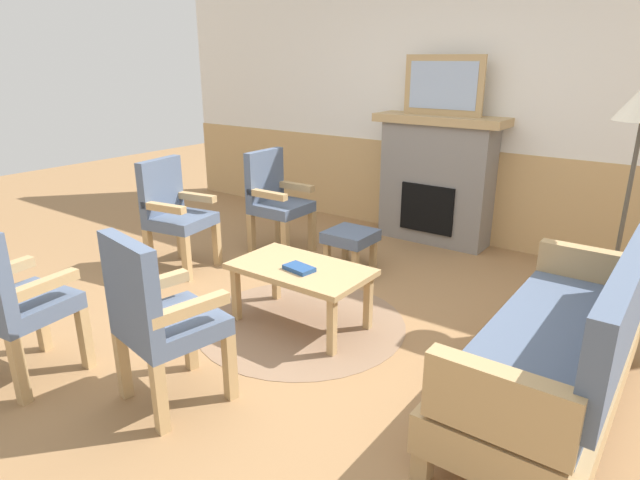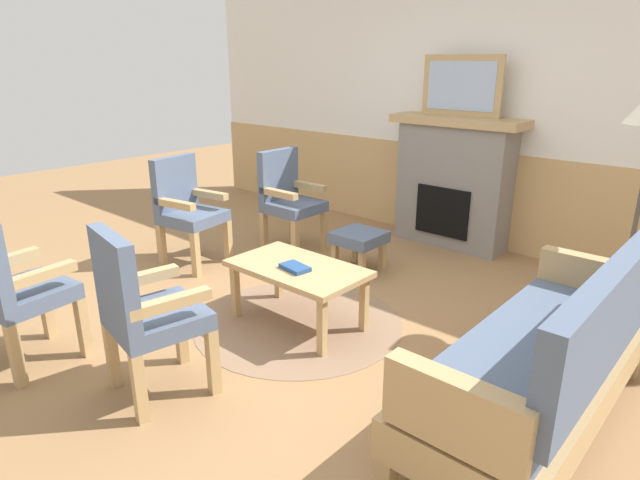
{
  "view_description": "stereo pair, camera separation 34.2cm",
  "coord_description": "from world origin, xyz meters",
  "px_view_note": "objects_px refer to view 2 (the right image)",
  "views": [
    {
      "loc": [
        2.18,
        -2.64,
        1.81
      ],
      "look_at": [
        0.0,
        0.35,
        0.55
      ],
      "focal_mm": 30.08,
      "sensor_mm": 36.0,
      "label": 1
    },
    {
      "loc": [
        2.44,
        -2.42,
        1.81
      ],
      "look_at": [
        0.0,
        0.35,
        0.55
      ],
      "focal_mm": 30.08,
      "sensor_mm": 36.0,
      "label": 2
    }
  ],
  "objects_px": {
    "fireplace": "(454,181)",
    "coffee_table": "(298,273)",
    "framed_picture": "(461,86)",
    "armchair_near_fireplace": "(187,206)",
    "book_on_table": "(295,267)",
    "armchair_front_left": "(11,285)",
    "couch": "(545,359)",
    "armchair_front_center": "(143,307)",
    "armchair_by_window_left": "(288,197)",
    "footstool": "(359,240)"
  },
  "relations": [
    {
      "from": "fireplace",
      "to": "coffee_table",
      "type": "xyz_separation_m",
      "value": [
        0.04,
        -2.28,
        -0.27
      ]
    },
    {
      "from": "framed_picture",
      "to": "armchair_near_fireplace",
      "type": "bearing_deg",
      "value": -126.77
    },
    {
      "from": "book_on_table",
      "to": "framed_picture",
      "type": "bearing_deg",
      "value": 91.75
    },
    {
      "from": "armchair_front_left",
      "to": "framed_picture",
      "type": "bearing_deg",
      "value": 77.37
    },
    {
      "from": "couch",
      "to": "coffee_table",
      "type": "bearing_deg",
      "value": 179.37
    },
    {
      "from": "fireplace",
      "to": "armchair_front_center",
      "type": "bearing_deg",
      "value": -89.89
    },
    {
      "from": "couch",
      "to": "armchair_front_center",
      "type": "height_order",
      "value": "same"
    },
    {
      "from": "framed_picture",
      "to": "armchair_front_left",
      "type": "relative_size",
      "value": 0.82
    },
    {
      "from": "fireplace",
      "to": "armchair_by_window_left",
      "type": "height_order",
      "value": "fireplace"
    },
    {
      "from": "armchair_by_window_left",
      "to": "armchair_front_center",
      "type": "height_order",
      "value": "same"
    },
    {
      "from": "armchair_near_fireplace",
      "to": "armchair_front_center",
      "type": "xyz_separation_m",
      "value": [
        1.55,
        -1.38,
        0.0
      ]
    },
    {
      "from": "coffee_table",
      "to": "footstool",
      "type": "relative_size",
      "value": 2.4
    },
    {
      "from": "framed_picture",
      "to": "armchair_near_fireplace",
      "type": "height_order",
      "value": "framed_picture"
    },
    {
      "from": "framed_picture",
      "to": "armchair_front_center",
      "type": "distance_m",
      "value": 3.59
    },
    {
      "from": "coffee_table",
      "to": "armchair_near_fireplace",
      "type": "bearing_deg",
      "value": 172.45
    },
    {
      "from": "footstool",
      "to": "armchair_front_center",
      "type": "xyz_separation_m",
      "value": [
        0.26,
        -2.26,
        0.25
      ]
    },
    {
      "from": "coffee_table",
      "to": "armchair_by_window_left",
      "type": "relative_size",
      "value": 0.98
    },
    {
      "from": "fireplace",
      "to": "armchair_near_fireplace",
      "type": "bearing_deg",
      "value": -126.77
    },
    {
      "from": "armchair_front_left",
      "to": "armchair_front_center",
      "type": "height_order",
      "value": "same"
    },
    {
      "from": "fireplace",
      "to": "footstool",
      "type": "xyz_separation_m",
      "value": [
        -0.26,
        -1.19,
        -0.37
      ]
    },
    {
      "from": "fireplace",
      "to": "book_on_table",
      "type": "height_order",
      "value": "fireplace"
    },
    {
      "from": "fireplace",
      "to": "coffee_table",
      "type": "bearing_deg",
      "value": -89.1
    },
    {
      "from": "fireplace",
      "to": "book_on_table",
      "type": "bearing_deg",
      "value": -88.25
    },
    {
      "from": "couch",
      "to": "footstool",
      "type": "height_order",
      "value": "couch"
    },
    {
      "from": "armchair_front_center",
      "to": "book_on_table",
      "type": "bearing_deg",
      "value": 86.63
    },
    {
      "from": "armchair_near_fireplace",
      "to": "book_on_table",
      "type": "bearing_deg",
      "value": -9.54
    },
    {
      "from": "fireplace",
      "to": "coffee_table",
      "type": "height_order",
      "value": "fireplace"
    },
    {
      "from": "armchair_by_window_left",
      "to": "couch",
      "type": "bearing_deg",
      "value": -20.95
    },
    {
      "from": "framed_picture",
      "to": "armchair_front_center",
      "type": "bearing_deg",
      "value": -89.89
    },
    {
      "from": "couch",
      "to": "footstool",
      "type": "distance_m",
      "value": 2.29
    },
    {
      "from": "fireplace",
      "to": "armchair_front_left",
      "type": "bearing_deg",
      "value": -102.64
    },
    {
      "from": "armchair_near_fireplace",
      "to": "fireplace",
      "type": "bearing_deg",
      "value": 53.23
    },
    {
      "from": "couch",
      "to": "coffee_table",
      "type": "xyz_separation_m",
      "value": [
        -1.71,
        0.02,
        -0.01
      ]
    },
    {
      "from": "framed_picture",
      "to": "coffee_table",
      "type": "xyz_separation_m",
      "value": [
        0.04,
        -2.28,
        -1.17
      ]
    },
    {
      "from": "book_on_table",
      "to": "armchair_near_fireplace",
      "type": "distance_m",
      "value": 1.64
    },
    {
      "from": "fireplace",
      "to": "armchair_near_fireplace",
      "type": "height_order",
      "value": "fireplace"
    },
    {
      "from": "coffee_table",
      "to": "framed_picture",
      "type": "bearing_deg",
      "value": 90.9
    },
    {
      "from": "fireplace",
      "to": "book_on_table",
      "type": "xyz_separation_m",
      "value": [
        0.07,
        -2.34,
        -0.2
      ]
    },
    {
      "from": "footstool",
      "to": "armchair_by_window_left",
      "type": "distance_m",
      "value": 0.89
    },
    {
      "from": "framed_picture",
      "to": "armchair_by_window_left",
      "type": "xyz_separation_m",
      "value": [
        -1.11,
        -1.2,
        -1.02
      ]
    },
    {
      "from": "book_on_table",
      "to": "armchair_front_left",
      "type": "distance_m",
      "value": 1.73
    },
    {
      "from": "footstool",
      "to": "armchair_by_window_left",
      "type": "xyz_separation_m",
      "value": [
        -0.86,
        -0.01,
        0.25
      ]
    },
    {
      "from": "fireplace",
      "to": "framed_picture",
      "type": "relative_size",
      "value": 1.62
    },
    {
      "from": "couch",
      "to": "armchair_by_window_left",
      "type": "relative_size",
      "value": 1.84
    },
    {
      "from": "couch",
      "to": "book_on_table",
      "type": "relative_size",
      "value": 8.68
    },
    {
      "from": "fireplace",
      "to": "book_on_table",
      "type": "distance_m",
      "value": 2.35
    },
    {
      "from": "armchair_by_window_left",
      "to": "armchair_front_center",
      "type": "relative_size",
      "value": 1.0
    },
    {
      "from": "footstool",
      "to": "armchair_front_left",
      "type": "height_order",
      "value": "armchair_front_left"
    },
    {
      "from": "couch",
      "to": "armchair_near_fireplace",
      "type": "xyz_separation_m",
      "value": [
        -3.29,
        0.23,
        0.14
      ]
    },
    {
      "from": "framed_picture",
      "to": "armchair_near_fireplace",
      "type": "xyz_separation_m",
      "value": [
        -1.54,
        -2.07,
        -1.02
      ]
    }
  ]
}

